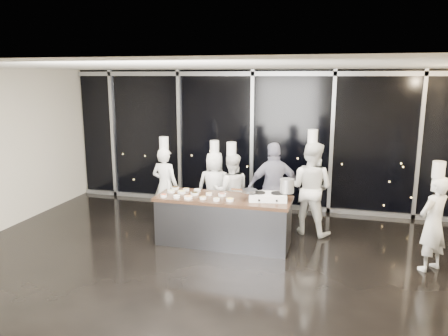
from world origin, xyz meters
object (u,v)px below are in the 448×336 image
(chef_left, at_px, (215,186))
(chef_side, at_px, (433,222))
(chef_right, at_px, (311,188))
(stove, at_px, (268,196))
(chef_center, at_px, (231,190))
(guest, at_px, (274,188))
(frying_pan, at_px, (249,191))
(stock_pot, at_px, (287,186))
(demo_counter, at_px, (224,221))
(chef_far_left, at_px, (165,185))

(chef_left, relative_size, chef_side, 0.99)
(chef_right, bearing_deg, stove, 73.65)
(chef_center, xyz_separation_m, guest, (0.88, -0.04, 0.12))
(frying_pan, relative_size, stock_pot, 1.96)
(stock_pot, bearing_deg, chef_left, 147.23)
(stove, distance_m, stock_pot, 0.39)
(demo_counter, relative_size, frying_pan, 5.08)
(stock_pot, xyz_separation_m, chef_center, (-1.22, 0.81, -0.38))
(chef_center, bearing_deg, chef_right, 168.07)
(chef_right, bearing_deg, guest, 29.78)
(stove, distance_m, chef_side, 2.68)
(chef_left, xyz_separation_m, chef_center, (0.42, -0.25, 0.01))
(frying_pan, distance_m, guest, 0.98)
(chef_left, bearing_deg, demo_counter, 105.31)
(demo_counter, xyz_separation_m, chef_center, (-0.09, 0.91, 0.33))
(stove, distance_m, frying_pan, 0.35)
(frying_pan, height_order, chef_far_left, chef_far_left)
(demo_counter, bearing_deg, chef_center, 95.63)
(stove, relative_size, guest, 0.40)
(frying_pan, distance_m, chef_far_left, 2.17)
(chef_side, bearing_deg, demo_counter, -46.83)
(demo_counter, xyz_separation_m, chef_far_left, (-1.50, 0.83, 0.37))
(stock_pot, bearing_deg, chef_far_left, 164.44)
(demo_counter, height_order, frying_pan, frying_pan)
(frying_pan, height_order, chef_center, chef_center)
(guest, bearing_deg, demo_counter, 25.52)
(frying_pan, bearing_deg, stock_pot, 2.90)
(stove, distance_m, chef_far_left, 2.45)
(stove, height_order, chef_center, chef_center)
(frying_pan, bearing_deg, stove, 2.83)
(stove, relative_size, stock_pot, 2.89)
(stock_pot, relative_size, chef_left, 0.14)
(guest, xyz_separation_m, chef_side, (2.69, -1.04, -0.10))
(frying_pan, relative_size, chef_right, 0.24)
(guest, height_order, chef_right, chef_right)
(stock_pot, distance_m, chef_right, 1.01)
(demo_counter, bearing_deg, chef_side, -2.84)
(stove, xyz_separation_m, chef_center, (-0.90, 0.88, -0.18))
(demo_counter, relative_size, chef_center, 1.39)
(stove, height_order, stock_pot, stock_pot)
(demo_counter, relative_size, stove, 3.45)
(guest, relative_size, chef_right, 0.88)
(frying_pan, relative_size, chef_side, 0.27)
(frying_pan, xyz_separation_m, stock_pot, (0.65, 0.14, 0.10))
(chef_far_left, distance_m, chef_left, 1.04)
(demo_counter, distance_m, frying_pan, 0.78)
(demo_counter, distance_m, chef_right, 1.86)
(stove, relative_size, frying_pan, 1.47)
(chef_far_left, bearing_deg, chef_right, -167.70)
(demo_counter, bearing_deg, stock_pot, 5.14)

